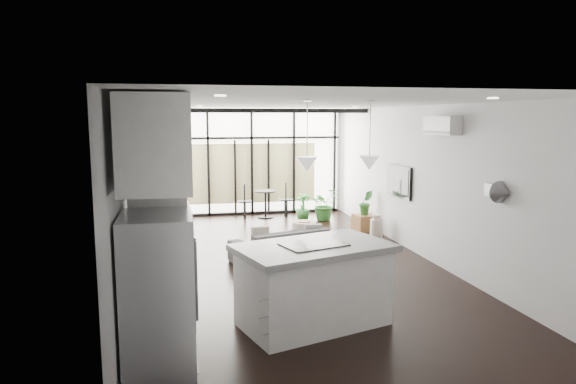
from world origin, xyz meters
name	(u,v)px	position (x,y,z in m)	size (l,w,h in m)	color
floor	(292,264)	(0.00, 0.00, 0.00)	(5.00, 10.00, 0.00)	black
ceiling	(292,105)	(0.00, 0.00, 2.80)	(5.00, 10.00, 0.00)	silver
wall_left	(143,190)	(-2.50, 0.00, 1.40)	(0.02, 10.00, 2.80)	silver
wall_right	(424,182)	(2.50, 0.00, 1.40)	(0.02, 10.00, 2.80)	silver
wall_back	(251,162)	(0.00, 5.00, 1.40)	(5.00, 0.02, 2.80)	silver
wall_front	(427,266)	(0.00, -5.00, 1.40)	(5.00, 0.02, 2.80)	silver
glazing	(252,162)	(0.00, 4.88, 1.40)	(5.00, 0.20, 2.80)	black
skylight	(256,110)	(0.00, 4.00, 2.77)	(4.70, 1.90, 0.06)	silver
neighbour_building	(252,173)	(0.00, 4.95, 1.10)	(3.50, 0.02, 1.60)	beige
island	(314,285)	(-0.32, -2.69, 0.51)	(1.88, 1.11, 1.03)	white
cooktop	(314,244)	(-0.32, -2.69, 1.03)	(0.76, 0.51, 0.01)	black
fridge	(159,303)	(-2.14, -3.85, 0.85)	(0.65, 0.82, 1.69)	#9A9AA0
appliance_column	(160,250)	(-2.14, -3.05, 1.15)	(0.60, 0.63, 2.31)	white
upper_cabinets	(157,141)	(-2.12, -3.50, 2.35)	(0.62, 1.75, 0.86)	white
pendant_left	(307,164)	(-0.40, -2.65, 2.02)	(0.26, 0.26, 0.18)	silver
pendant_right	(369,163)	(0.40, -2.65, 2.02)	(0.26, 0.26, 0.18)	silver
sofa	(285,239)	(-0.06, 0.32, 0.38)	(1.95, 0.57, 0.76)	#464649
console_bench	(313,248)	(0.43, 0.11, 0.24)	(1.47, 0.37, 0.47)	brown
pouf	(304,231)	(0.64, 1.64, 0.20)	(0.51, 0.51, 0.41)	beige
crate	(366,223)	(2.25, 2.27, 0.19)	(0.50, 0.50, 0.38)	brown
plant_tall	(324,208)	(1.67, 3.71, 0.32)	(0.73, 0.81, 0.63)	#2B6B29
plant_med	(303,213)	(1.14, 3.80, 0.19)	(0.38, 0.68, 0.38)	#2B6B29
plant_crate	(366,209)	(2.25, 2.27, 0.50)	(0.32, 0.58, 0.26)	#2B6B29
milk_can	(376,227)	(2.19, 1.46, 0.27)	(0.27, 0.27, 0.53)	beige
bistro_set	(265,203)	(0.26, 4.31, 0.39)	(1.61, 0.64, 0.77)	black
tv	(399,181)	(2.46, 1.00, 1.30)	(0.05, 1.10, 0.65)	black
ac_unit	(442,125)	(2.38, -0.80, 2.45)	(0.22, 0.90, 0.30)	silver
framed_art	(143,185)	(-2.47, -0.50, 1.55)	(0.04, 0.70, 0.90)	black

